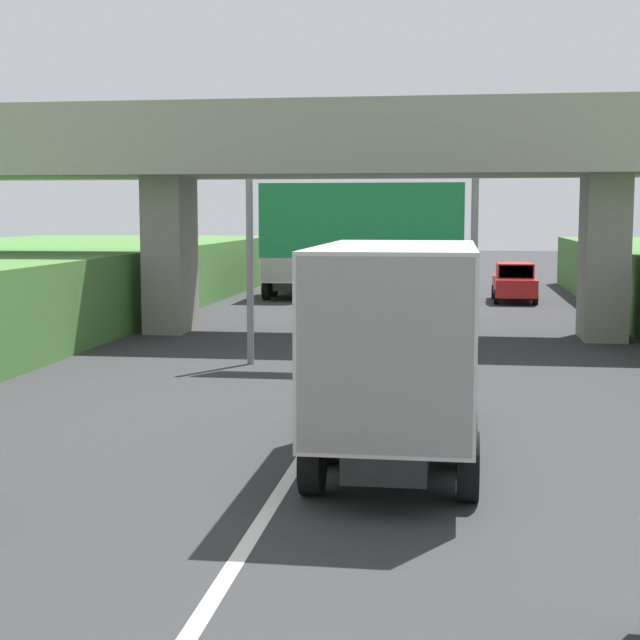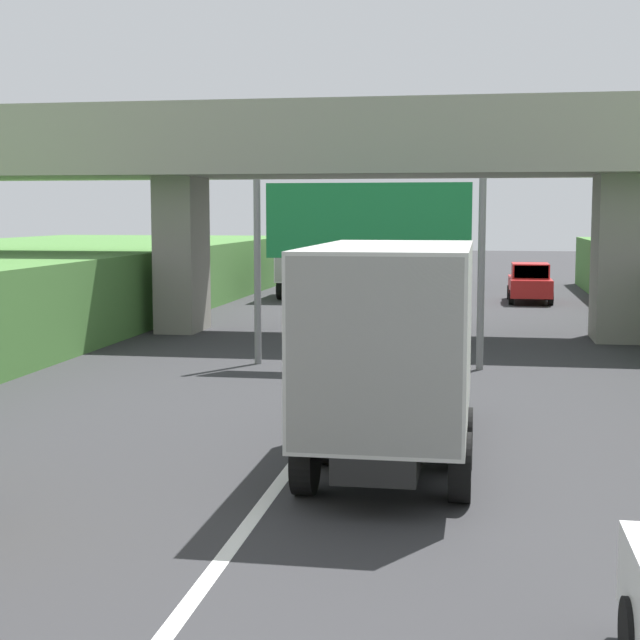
% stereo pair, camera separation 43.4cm
% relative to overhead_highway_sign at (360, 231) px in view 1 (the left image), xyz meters
% --- Properties ---
extents(lane_centre_stripe, '(0.20, 88.27, 0.01)m').
position_rel_overhead_highway_sign_xyz_m(lane_centre_stripe, '(0.00, 0.36, -3.45)').
color(lane_centre_stripe, white).
rests_on(lane_centre_stripe, ground).
extents(overpass_bridge, '(40.00, 4.80, 7.27)m').
position_rel_overhead_highway_sign_xyz_m(overpass_bridge, '(0.00, 6.39, 1.96)').
color(overpass_bridge, gray).
rests_on(overpass_bridge, ground).
extents(overhead_highway_sign, '(5.88, 0.18, 4.77)m').
position_rel_overhead_highway_sign_xyz_m(overhead_highway_sign, '(0.00, 0.00, 0.00)').
color(overhead_highway_sign, slate).
rests_on(overhead_highway_sign, ground).
extents(truck_silver, '(2.44, 7.30, 3.44)m').
position_rel_overhead_highway_sign_xyz_m(truck_silver, '(1.54, -8.93, -1.52)').
color(truck_silver, black).
rests_on(truck_silver, ground).
extents(truck_green, '(2.44, 7.30, 3.44)m').
position_rel_overhead_highway_sign_xyz_m(truck_green, '(-4.99, 20.47, -1.52)').
color(truck_green, black).
rests_on(truck_green, ground).
extents(truck_black, '(2.44, 7.30, 3.44)m').
position_rel_overhead_highway_sign_xyz_m(truck_black, '(-1.53, 27.93, -1.52)').
color(truck_black, black).
rests_on(truck_black, ground).
extents(car_red, '(1.86, 4.10, 1.72)m').
position_rel_overhead_highway_sign_xyz_m(car_red, '(4.97, 18.69, -2.60)').
color(car_red, red).
rests_on(car_red, ground).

